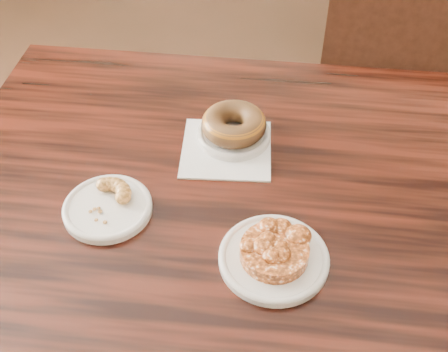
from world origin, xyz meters
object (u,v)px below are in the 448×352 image
(chair_far, at_px, (384,88))
(apple_fritter, at_px, (275,249))
(cafe_table, at_px, (206,327))
(cruller_fragment, at_px, (106,201))
(glazed_donut, at_px, (234,124))

(chair_far, distance_m, apple_fritter, 1.03)
(chair_far, bearing_deg, cafe_table, 69.23)
(cafe_table, height_order, chair_far, chair_far)
(cafe_table, bearing_deg, cruller_fragment, -176.33)
(cafe_table, relative_size, apple_fritter, 6.73)
(apple_fritter, bearing_deg, glazed_donut, 120.39)
(cafe_table, xyz_separation_m, chair_far, (0.25, 0.92, 0.08))
(chair_far, relative_size, cruller_fragment, 9.54)
(cafe_table, xyz_separation_m, glazed_donut, (-0.01, 0.21, 0.41))
(cafe_table, relative_size, glazed_donut, 7.82)
(cafe_table, distance_m, cruller_fragment, 0.43)
(glazed_donut, height_order, apple_fritter, glazed_donut)
(glazed_donut, bearing_deg, cruller_fragment, -120.21)
(cafe_table, height_order, apple_fritter, apple_fritter)
(apple_fritter, bearing_deg, chair_far, 83.77)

